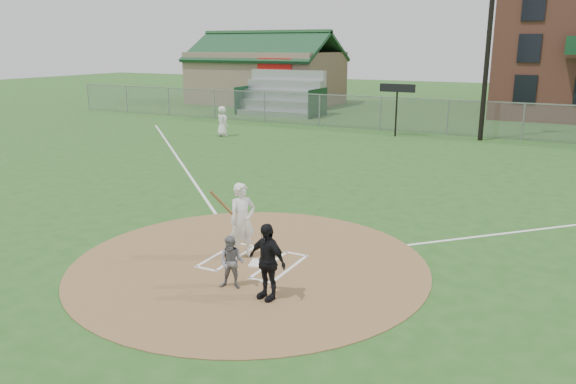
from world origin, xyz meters
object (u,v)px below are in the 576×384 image
at_px(catcher, 232,262).
at_px(umpire, 267,261).
at_px(batter_at_plate, 242,221).
at_px(home_plate, 260,263).
at_px(ondeck_player, 222,121).

height_order(catcher, umpire, umpire).
xyz_separation_m(umpire, batter_at_plate, (-1.63, 1.70, 0.13)).
bearing_deg(home_plate, umpire, -55.68).
distance_m(home_plate, umpire, 2.00).
relative_size(catcher, batter_at_plate, 0.62).
bearing_deg(home_plate, ondeck_player, 126.15).
xyz_separation_m(ondeck_player, batter_at_plate, (10.88, -15.51, 0.10)).
height_order(home_plate, catcher, catcher).
distance_m(ondeck_player, batter_at_plate, 18.95).
relative_size(ondeck_player, batter_at_plate, 0.91).
xyz_separation_m(home_plate, umpire, (1.04, -1.52, 0.78)).
distance_m(home_plate, catcher, 1.53).
xyz_separation_m(home_plate, catcher, (0.13, -1.42, 0.56)).
relative_size(catcher, ondeck_player, 0.68).
height_order(home_plate, ondeck_player, ondeck_player).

